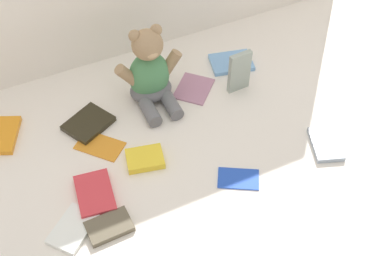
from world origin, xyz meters
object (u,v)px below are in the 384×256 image
book_case_3 (88,123)px  book_case_2 (3,135)px  teddy_bear (150,74)px  book_case_1 (326,144)px  book_case_11 (95,194)px  book_case_4 (145,159)px  book_case_7 (239,72)px  book_case_5 (238,178)px  book_case_10 (194,88)px  book_case_9 (73,228)px  book_case_0 (100,145)px  book_case_8 (231,62)px  book_case_6 (109,227)px

book_case_3 → book_case_2: bearing=-132.1°
teddy_bear → book_case_1: 0.53m
book_case_2 → book_case_11: bearing=-36.9°
book_case_3 → book_case_11: (-0.06, -0.24, 0.00)m
book_case_1 → book_case_11: bearing=-170.1°
book_case_4 → book_case_7: book_case_7 is taller
book_case_7 → book_case_5: bearing=-121.9°
book_case_7 → book_case_10: (-0.12, 0.06, -0.06)m
book_case_4 → book_case_5: 0.25m
teddy_bear → book_case_9: bearing=-133.8°
book_case_7 → book_case_1: bearing=-74.0°
book_case_2 → book_case_10: bearing=18.6°
book_case_2 → book_case_0: bearing=-8.4°
book_case_3 → book_case_11: size_ratio=0.95×
book_case_1 → book_case_8: (-0.07, 0.41, -0.00)m
book_case_1 → book_case_6: bearing=-160.7°
book_case_1 → book_case_4: 0.49m
book_case_1 → book_case_10: (-0.23, 0.36, -0.00)m
teddy_bear → book_case_11: (-0.27, -0.27, -0.08)m
book_case_1 → book_case_5: book_case_1 is taller
book_case_6 → book_case_11: book_case_11 is taller
book_case_1 → book_case_11: (-0.62, 0.11, 0.00)m
book_case_6 → book_case_4: bearing=-46.5°
book_case_4 → book_case_5: bearing=-116.6°
teddy_bear → book_case_4: size_ratio=2.50×
book_case_2 → book_case_9: book_case_2 is taller
book_case_1 → book_case_7: 0.33m
book_case_0 → book_case_6: bearing=34.3°
book_case_8 → book_case_10: (-0.16, -0.05, -0.00)m
book_case_7 → book_case_9: book_case_7 is taller
book_case_5 → book_case_7: bearing=1.2°
book_case_7 → book_case_8: (0.04, 0.11, -0.06)m
book_case_10 → book_case_3: bearing=-134.2°
teddy_bear → book_case_9: (-0.34, -0.34, -0.08)m
book_case_6 → book_case_7: bearing=-61.7°
book_case_0 → book_case_2: bearing=-74.4°
book_case_8 → book_case_9: (-0.63, -0.37, -0.00)m
book_case_8 → book_case_9: same height
book_case_11 → book_case_8: bearing=36.5°
book_case_7 → book_case_2: bearing=167.6°
book_case_2 → book_case_8: (0.72, -0.00, -0.00)m
book_case_0 → book_case_1: book_case_1 is taller
book_case_10 → book_case_11: size_ratio=0.91×
book_case_9 → book_case_10: bearing=83.9°
book_case_5 → teddy_bear: bearing=42.5°
book_case_7 → book_case_6: bearing=-153.4°
book_case_0 → book_case_7: size_ratio=0.93×
book_case_2 → book_case_4: size_ratio=1.36×
book_case_1 → book_case_4: size_ratio=1.21×
teddy_bear → book_case_10: bearing=-9.2°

